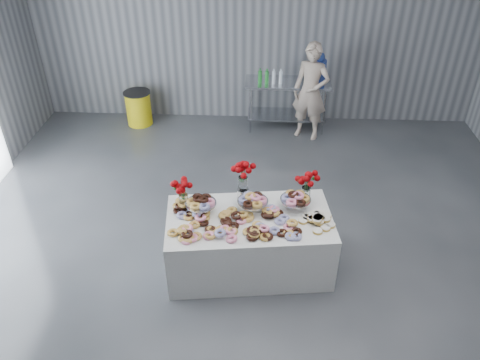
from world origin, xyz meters
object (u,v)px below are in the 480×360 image
object	(u,v)px
display_table	(249,242)
person	(311,92)
water_jug	(318,69)
trash_barrel	(139,108)
prep_table	(287,96)

from	to	relation	value
display_table	person	world-z (taller)	person
display_table	water_jug	distance (m)	3.87
trash_barrel	display_table	bearing A→B (deg)	-59.06
person	trash_barrel	world-z (taller)	person
water_jug	person	xyz separation A→B (m)	(-0.12, -0.31, -0.30)
trash_barrel	prep_table	bearing A→B (deg)	0.00
prep_table	water_jug	world-z (taller)	water_jug
person	trash_barrel	distance (m)	3.18
prep_table	water_jug	size ratio (longest dim) A/B	2.71
display_table	prep_table	bearing A→B (deg)	81.34
display_table	prep_table	world-z (taller)	prep_table
water_jug	trash_barrel	world-z (taller)	water_jug
prep_table	water_jug	bearing A→B (deg)	-0.00
prep_table	display_table	bearing A→B (deg)	-98.66
display_table	prep_table	distance (m)	3.70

